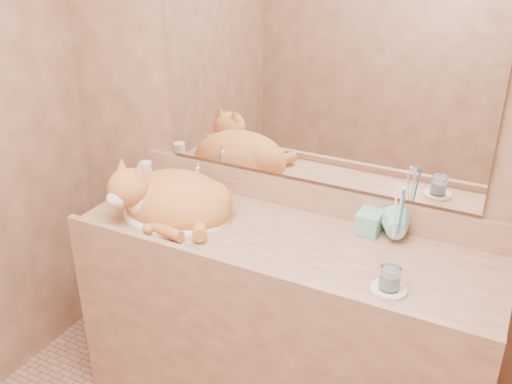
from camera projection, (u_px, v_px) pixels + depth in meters
The scene contains 12 objects.
wall_back at pixel (315, 116), 2.17m from camera, with size 2.40×0.02×2.50m, color brown.
vanity_counter at pixel (281, 330), 2.31m from camera, with size 1.60×0.55×0.85m, color brown, non-canonical shape.
mirror at pixel (316, 80), 2.10m from camera, with size 1.30×0.02×0.80m, color white.
sink_basin at pixel (175, 200), 2.27m from camera, with size 0.44×0.37×0.14m, color white, non-canonical shape.
faucet at pixel (198, 181), 2.40m from camera, with size 0.04×0.11×0.16m, color white, non-canonical shape.
cat at pixel (170, 198), 2.25m from camera, with size 0.46×0.38×0.25m, color #BE642C, non-canonical shape.
soap_dispenser at pixel (366, 216), 2.09m from camera, with size 0.09×0.09×0.19m, color #78C1A8.
toothbrush_cup at pixel (396, 233), 2.06m from camera, with size 0.12×0.12×0.11m, color #78C1A8.
toothbrushes at pixel (399, 212), 2.02m from camera, with size 0.04×0.04×0.24m, color white, non-canonical shape.
saucer at pixel (389, 289), 1.83m from camera, with size 0.12×0.12×0.01m, color white.
water_glass at pixel (390, 278), 1.81m from camera, with size 0.07×0.07×0.08m, color white.
lotion_bottle at pixel (147, 176), 2.49m from camera, with size 0.05×0.05×0.13m, color white.
Camera 1 is at (0.75, -0.95, 1.94)m, focal length 40.00 mm.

